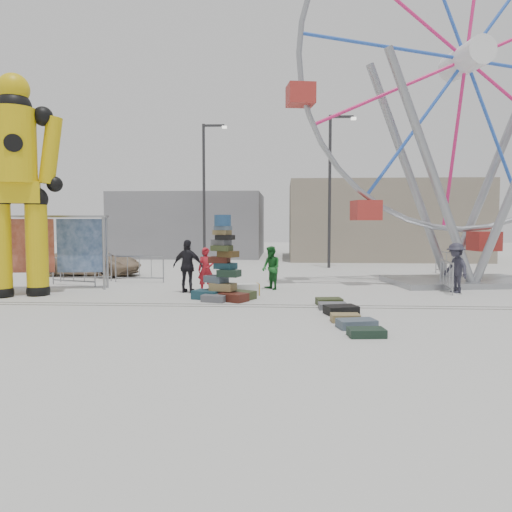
# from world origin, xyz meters

# --- Properties ---
(ground) EXTENTS (90.00, 90.00, 0.00)m
(ground) POSITION_xyz_m (0.00, 0.00, 0.00)
(ground) COLOR #9E9E99
(ground) RESTS_ON ground
(track_line_near) EXTENTS (40.00, 0.04, 0.01)m
(track_line_near) POSITION_xyz_m (0.00, 0.60, 0.00)
(track_line_near) COLOR #47443F
(track_line_near) RESTS_ON ground
(track_line_far) EXTENTS (40.00, 0.04, 0.01)m
(track_line_far) POSITION_xyz_m (0.00, 1.00, 0.00)
(track_line_far) COLOR #47443F
(track_line_far) RESTS_ON ground
(building_right) EXTENTS (12.00, 8.00, 5.00)m
(building_right) POSITION_xyz_m (7.00, 20.00, 2.50)
(building_right) COLOR gray
(building_right) RESTS_ON ground
(building_left) EXTENTS (10.00, 8.00, 4.40)m
(building_left) POSITION_xyz_m (-6.00, 22.00, 2.20)
(building_left) COLOR gray
(building_left) RESTS_ON ground
(lamp_post_right) EXTENTS (1.41, 0.25, 8.00)m
(lamp_post_right) POSITION_xyz_m (3.09, 13.00, 4.48)
(lamp_post_right) COLOR #2D2D30
(lamp_post_right) RESTS_ON ground
(lamp_post_left) EXTENTS (1.41, 0.25, 8.00)m
(lamp_post_left) POSITION_xyz_m (-3.91, 15.00, 4.48)
(lamp_post_left) COLOR #2D2D30
(lamp_post_left) RESTS_ON ground
(suitcase_tower) EXTENTS (2.10, 1.74, 2.67)m
(suitcase_tower) POSITION_xyz_m (-1.29, 1.99, 0.75)
(suitcase_tower) COLOR #193F4C
(suitcase_tower) RESTS_ON ground
(crash_test_dummy) EXTENTS (2.88, 1.66, 7.43)m
(crash_test_dummy) POSITION_xyz_m (-8.07, 2.24, 3.92)
(crash_test_dummy) COLOR black
(crash_test_dummy) RESTS_ON ground
(ferris_wheel) EXTENTS (13.01, 4.08, 15.26)m
(ferris_wheel) POSITION_xyz_m (7.52, 6.29, 7.52)
(ferris_wheel) COLOR gray
(ferris_wheel) RESTS_ON ground
(banner_scaffold) EXTENTS (3.75, 1.12, 2.68)m
(banner_scaffold) POSITION_xyz_m (-7.64, 3.96, 2.01)
(banner_scaffold) COLOR gray
(banner_scaffold) RESTS_ON ground
(steamer_trunk) EXTENTS (0.91, 0.66, 0.38)m
(steamer_trunk) POSITION_xyz_m (-0.63, 2.92, 0.19)
(steamer_trunk) COLOR silver
(steamer_trunk) RESTS_ON ground
(row_case_0) EXTENTS (0.81, 0.63, 0.19)m
(row_case_0) POSITION_xyz_m (1.96, 1.16, 0.10)
(row_case_0) COLOR #333D1E
(row_case_0) RESTS_ON ground
(row_case_1) EXTENTS (0.80, 0.58, 0.17)m
(row_case_1) POSITION_xyz_m (2.00, 0.41, 0.09)
(row_case_1) COLOR #595B61
(row_case_1) RESTS_ON ground
(row_case_2) EXTENTS (0.97, 0.80, 0.24)m
(row_case_2) POSITION_xyz_m (2.14, -0.40, 0.12)
(row_case_2) COLOR black
(row_case_2) RESTS_ON ground
(row_case_3) EXTENTS (0.71, 0.47, 0.20)m
(row_case_3) POSITION_xyz_m (2.13, -1.38, 0.10)
(row_case_3) COLOR olive
(row_case_3) RESTS_ON ground
(row_case_4) EXTENTS (0.97, 0.71, 0.21)m
(row_case_4) POSITION_xyz_m (2.31, -2.09, 0.10)
(row_case_4) COLOR #475766
(row_case_4) RESTS_ON ground
(row_case_5) EXTENTS (0.82, 0.56, 0.18)m
(row_case_5) POSITION_xyz_m (2.40, -2.94, 0.09)
(row_case_5) COLOR #192E22
(row_case_5) RESTS_ON ground
(barricade_dummy_a) EXTENTS (1.97, 0.54, 1.10)m
(barricade_dummy_a) POSITION_xyz_m (-7.49, 6.30, 0.55)
(barricade_dummy_a) COLOR gray
(barricade_dummy_a) RESTS_ON ground
(barricade_dummy_b) EXTENTS (1.94, 0.70, 1.10)m
(barricade_dummy_b) POSITION_xyz_m (-7.46, 5.04, 0.55)
(barricade_dummy_b) COLOR gray
(barricade_dummy_b) RESTS_ON ground
(barricade_dummy_c) EXTENTS (2.00, 0.21, 1.10)m
(barricade_dummy_c) POSITION_xyz_m (-5.23, 6.17, 0.55)
(barricade_dummy_c) COLOR gray
(barricade_dummy_c) RESTS_ON ground
(barricade_wheel_front) EXTENTS (0.31, 2.00, 1.10)m
(barricade_wheel_front) POSITION_xyz_m (6.34, 4.21, 0.55)
(barricade_wheel_front) COLOR gray
(barricade_wheel_front) RESTS_ON ground
(barricade_wheel_back) EXTENTS (0.45, 1.99, 1.10)m
(barricade_wheel_back) POSITION_xyz_m (8.04, 9.57, 0.55)
(barricade_wheel_back) COLOR gray
(barricade_wheel_back) RESTS_ON ground
(pedestrian_red) EXTENTS (0.63, 0.47, 1.57)m
(pedestrian_red) POSITION_xyz_m (-2.08, 3.47, 0.78)
(pedestrian_red) COLOR #A31721
(pedestrian_red) RESTS_ON ground
(pedestrian_green) EXTENTS (0.91, 0.97, 1.57)m
(pedestrian_green) POSITION_xyz_m (0.15, 4.33, 0.79)
(pedestrian_green) COLOR #175C20
(pedestrian_green) RESTS_ON ground
(pedestrian_black) EXTENTS (1.14, 0.62, 1.84)m
(pedestrian_black) POSITION_xyz_m (-2.70, 3.39, 0.92)
(pedestrian_black) COLOR black
(pedestrian_black) RESTS_ON ground
(pedestrian_grey) EXTENTS (0.97, 1.26, 1.73)m
(pedestrian_grey) POSITION_xyz_m (6.55, 3.90, 0.86)
(pedestrian_grey) COLOR #272734
(pedestrian_grey) RESTS_ON ground
(parked_suv) EXTENTS (4.78, 2.91, 1.24)m
(parked_suv) POSITION_xyz_m (-8.09, 8.52, 0.62)
(parked_suv) COLOR #92795E
(parked_suv) RESTS_ON ground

